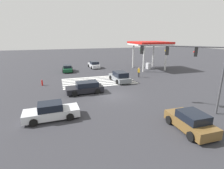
# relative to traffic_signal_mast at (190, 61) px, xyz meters

# --- Properties ---
(ground_plane) EXTENTS (151.69, 151.69, 0.00)m
(ground_plane) POSITION_rel_traffic_signal_mast_xyz_m (5.87, -5.87, -4.82)
(ground_plane) COLOR #333338
(crosswalk_markings) EXTENTS (11.33, 6.30, 0.01)m
(crosswalk_markings) POSITION_rel_traffic_signal_mast_xyz_m (5.87, -13.17, -4.82)
(crosswalk_markings) COLOR silver
(crosswalk_markings) RESTS_ON ground_plane
(traffic_signal_mast) EXTENTS (5.76, 5.76, 6.41)m
(traffic_signal_mast) POSITION_rel_traffic_signal_mast_xyz_m (0.00, 0.00, 0.00)
(traffic_signal_mast) COLOR #47474C
(traffic_signal_mast) RESTS_ON ground_plane
(car_0) EXTENTS (2.41, 4.88, 1.62)m
(car_0) POSITION_rel_traffic_signal_mast_xyz_m (2.65, -11.95, -4.06)
(car_0) COLOR gray
(car_0) RESTS_ON ground_plane
(car_1) EXTENTS (2.20, 4.19, 1.55)m
(car_1) POSITION_rel_traffic_signal_mast_xyz_m (2.47, 3.68, -4.09)
(car_1) COLOR brown
(car_1) RESTS_ON ground_plane
(car_2) EXTENTS (4.73, 2.32, 1.46)m
(car_2) POSITION_rel_traffic_signal_mast_xyz_m (8.80, -7.84, -4.11)
(car_2) COLOR black
(car_2) RESTS_ON ground_plane
(car_3) EXTENTS (2.18, 4.19, 1.35)m
(car_3) POSITION_rel_traffic_signal_mast_xyz_m (10.09, -22.44, -4.16)
(car_3) COLOR #144728
(car_3) RESTS_ON ground_plane
(car_4) EXTENTS (4.80, 2.25, 1.50)m
(car_4) POSITION_rel_traffic_signal_mast_xyz_m (12.82, -1.60, -4.14)
(car_4) COLOR silver
(car_4) RESTS_ON ground_plane
(car_5) EXTENTS (2.17, 4.60, 1.49)m
(car_5) POSITION_rel_traffic_signal_mast_xyz_m (4.13, -24.97, -4.13)
(car_5) COLOR silver
(car_5) RESTS_ON ground_plane
(gas_station_canopy) EXTENTS (7.30, 7.30, 5.81)m
(gas_station_canopy) POSITION_rel_traffic_signal_mast_xyz_m (-6.90, -20.06, 0.33)
(gas_station_canopy) COLOR silver
(gas_station_canopy) RESTS_ON ground_plane
(pedestrian) EXTENTS (0.41, 0.41, 1.75)m
(pedestrian) POSITION_rel_traffic_signal_mast_xyz_m (-1.48, -13.62, -3.84)
(pedestrian) COLOR #38383D
(pedestrian) RESTS_ON ground_plane
(fire_hydrant) EXTENTS (0.22, 0.22, 0.86)m
(fire_hydrant) POSITION_rel_traffic_signal_mast_xyz_m (14.35, -13.16, -4.39)
(fire_hydrant) COLOR red
(fire_hydrant) RESTS_ON ground_plane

